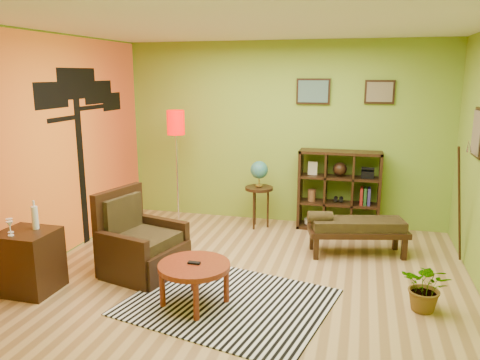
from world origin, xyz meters
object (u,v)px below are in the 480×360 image
(floor_lamp, at_px, (176,133))
(globe_table, at_px, (259,177))
(cube_shelf, at_px, (340,191))
(side_cabinet, at_px, (29,261))
(potted_plant, at_px, (426,292))
(coffee_table, at_px, (194,270))
(bench, at_px, (355,227))
(armchair, at_px, (140,248))

(floor_lamp, height_order, globe_table, floor_lamp)
(globe_table, height_order, cube_shelf, cube_shelf)
(side_cabinet, distance_m, potted_plant, 4.14)
(coffee_table, relative_size, bench, 0.55)
(side_cabinet, bearing_deg, globe_table, 54.94)
(floor_lamp, bearing_deg, coffee_table, -64.48)
(coffee_table, distance_m, side_cabinet, 1.84)
(coffee_table, bearing_deg, potted_plant, 11.67)
(armchair, xyz_separation_m, bench, (2.44, 1.22, 0.07))
(coffee_table, xyz_separation_m, bench, (1.53, 1.82, -0.01))
(floor_lamp, xyz_separation_m, potted_plant, (3.40, -1.93, -1.24))
(side_cabinet, distance_m, globe_table, 3.38)
(globe_table, xyz_separation_m, cube_shelf, (1.19, 0.21, -0.18))
(bench, bearing_deg, cube_shelf, 104.35)
(coffee_table, height_order, floor_lamp, floor_lamp)
(globe_table, bearing_deg, coffee_table, -92.03)
(bench, bearing_deg, floor_lamp, 168.00)
(floor_lamp, bearing_deg, globe_table, 9.59)
(side_cabinet, relative_size, floor_lamp, 0.56)
(armchair, distance_m, floor_lamp, 2.14)
(globe_table, xyz_separation_m, potted_plant, (2.17, -2.14, -0.58))
(globe_table, bearing_deg, armchair, -116.47)
(armchair, relative_size, floor_lamp, 0.56)
(armchair, height_order, floor_lamp, floor_lamp)
(coffee_table, height_order, side_cabinet, side_cabinet)
(side_cabinet, height_order, potted_plant, side_cabinet)
(bench, bearing_deg, side_cabinet, -149.72)
(armchair, bearing_deg, globe_table, 63.53)
(globe_table, distance_m, cube_shelf, 1.22)
(coffee_table, relative_size, cube_shelf, 0.61)
(globe_table, relative_size, potted_plant, 2.00)
(coffee_table, bearing_deg, floor_lamp, 115.52)
(floor_lamp, bearing_deg, armchair, -82.40)
(globe_table, distance_m, bench, 1.69)
(armchair, xyz_separation_m, floor_lamp, (-0.24, 1.79, 1.14))
(floor_lamp, relative_size, potted_plant, 3.46)
(coffee_table, distance_m, floor_lamp, 2.85)
(coffee_table, bearing_deg, bench, 49.94)
(floor_lamp, relative_size, globe_table, 1.72)
(armchair, bearing_deg, coffee_table, -33.68)
(armchair, distance_m, globe_table, 2.29)
(armchair, height_order, bench, armchair)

